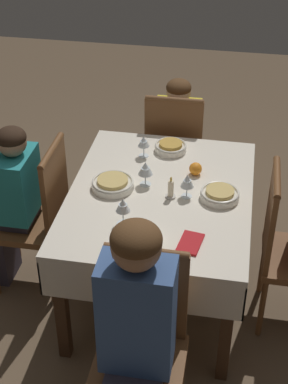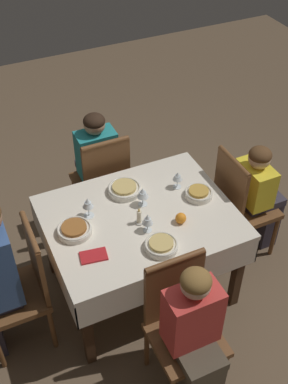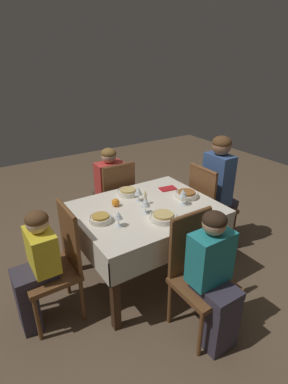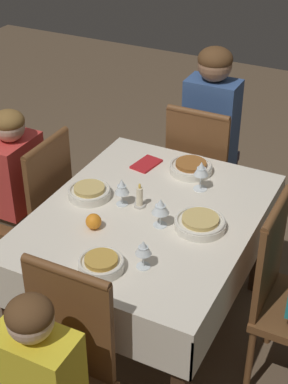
# 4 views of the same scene
# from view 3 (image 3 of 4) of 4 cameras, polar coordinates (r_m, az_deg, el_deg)

# --- Properties ---
(ground_plane) EXTENTS (8.00, 8.00, 0.00)m
(ground_plane) POSITION_cam_3_polar(r_m,az_deg,el_deg) (3.04, 0.32, -15.12)
(ground_plane) COLOR brown
(dining_table) EXTENTS (1.22, 0.97, 0.73)m
(dining_table) POSITION_cam_3_polar(r_m,az_deg,el_deg) (2.68, 0.35, -4.67)
(dining_table) COLOR silver
(dining_table) RESTS_ON ground_plane
(chair_east) EXTENTS (0.40, 0.40, 0.94)m
(chair_east) POSITION_cam_3_polar(r_m,az_deg,el_deg) (3.24, 12.13, -2.25)
(chair_east) COLOR brown
(chair_east) RESTS_ON ground_plane
(chair_south) EXTENTS (0.40, 0.40, 0.94)m
(chair_south) POSITION_cam_3_polar(r_m,az_deg,el_deg) (2.31, 10.25, -14.45)
(chair_south) COLOR brown
(chair_south) RESTS_ON ground_plane
(chair_north) EXTENTS (0.40, 0.40, 0.94)m
(chair_north) POSITION_cam_3_polar(r_m,az_deg,el_deg) (3.29, -5.52, -1.33)
(chair_north) COLOR brown
(chair_north) RESTS_ON ground_plane
(chair_west) EXTENTS (0.40, 0.40, 0.94)m
(chair_west) POSITION_cam_3_polar(r_m,az_deg,el_deg) (2.45, -16.03, -12.50)
(chair_west) COLOR brown
(chair_west) RESTS_ON ground_plane
(person_adult_denim) EXTENTS (0.34, 0.30, 1.23)m
(person_adult_denim) POSITION_cam_3_polar(r_m,az_deg,el_deg) (3.27, 14.31, 1.29)
(person_adult_denim) COLOR #383342
(person_adult_denim) RESTS_ON ground_plane
(person_child_teal) EXTENTS (0.30, 0.33, 1.04)m
(person_child_teal) POSITION_cam_3_polar(r_m,az_deg,el_deg) (2.18, 13.37, -15.32)
(person_child_teal) COLOR #383342
(person_child_teal) RESTS_ON ground_plane
(person_child_red) EXTENTS (0.30, 0.33, 1.06)m
(person_child_red) POSITION_cam_3_polar(r_m,az_deg,el_deg) (3.40, -6.85, 0.76)
(person_child_red) COLOR #4C4233
(person_child_red) RESTS_ON ground_plane
(person_child_yellow) EXTENTS (0.33, 0.30, 0.97)m
(person_child_yellow) POSITION_cam_3_polar(r_m,az_deg,el_deg) (2.41, -20.01, -13.12)
(person_child_yellow) COLOR #383342
(person_child_yellow) RESTS_ON ground_plane
(bowl_east) EXTENTS (0.22, 0.22, 0.06)m
(bowl_east) POSITION_cam_3_polar(r_m,az_deg,el_deg) (2.84, 8.09, -0.41)
(bowl_east) COLOR silver
(bowl_east) RESTS_ON dining_table
(wine_glass_east) EXTENTS (0.07, 0.07, 0.15)m
(wine_glass_east) POSITION_cam_3_polar(r_m,az_deg,el_deg) (2.65, 7.46, -0.28)
(wine_glass_east) COLOR white
(wine_glass_east) RESTS_ON dining_table
(bowl_south) EXTENTS (0.23, 0.23, 0.06)m
(bowl_south) POSITION_cam_3_polar(r_m,az_deg,el_deg) (2.43, 3.66, -4.71)
(bowl_south) COLOR silver
(bowl_south) RESTS_ON dining_table
(wine_glass_south) EXTENTS (0.08, 0.08, 0.14)m
(wine_glass_south) POSITION_cam_3_polar(r_m,az_deg,el_deg) (2.49, 0.32, -2.06)
(wine_glass_south) COLOR white
(wine_glass_south) RESTS_ON dining_table
(bowl_north) EXTENTS (0.21, 0.21, 0.06)m
(bowl_north) POSITION_cam_3_polar(r_m,az_deg,el_deg) (2.86, -3.03, 0.04)
(bowl_north) COLOR silver
(bowl_north) RESTS_ON dining_table
(wine_glass_north) EXTENTS (0.07, 0.07, 0.14)m
(wine_glass_north) POSITION_cam_3_polar(r_m,az_deg,el_deg) (2.70, -1.08, 0.13)
(wine_glass_north) COLOR white
(wine_glass_north) RESTS_ON dining_table
(bowl_west) EXTENTS (0.19, 0.19, 0.06)m
(bowl_west) POSITION_cam_3_polar(r_m,az_deg,el_deg) (2.43, -8.28, -4.99)
(bowl_west) COLOR silver
(bowl_west) RESTS_ON dining_table
(wine_glass_west) EXTENTS (0.07, 0.07, 0.13)m
(wine_glass_west) POSITION_cam_3_polar(r_m,az_deg,el_deg) (2.32, -4.89, -4.53)
(wine_glass_west) COLOR white
(wine_glass_west) RESTS_ON dining_table
(candle_centerpiece) EXTENTS (0.05, 0.05, 0.13)m
(candle_centerpiece) POSITION_cam_3_polar(r_m,az_deg,el_deg) (2.67, 0.24, -1.40)
(candle_centerpiece) COLOR beige
(candle_centerpiece) RESTS_ON dining_table
(orange_fruit) EXTENTS (0.07, 0.07, 0.07)m
(orange_fruit) POSITION_cam_3_polar(r_m,az_deg,el_deg) (2.65, -5.43, -1.99)
(orange_fruit) COLOR orange
(orange_fruit) RESTS_ON dining_table
(napkin_red_folded) EXTENTS (0.18, 0.13, 0.01)m
(napkin_red_folded) POSITION_cam_3_polar(r_m,az_deg,el_deg) (2.99, 4.56, 0.65)
(napkin_red_folded) COLOR red
(napkin_red_folded) RESTS_ON dining_table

